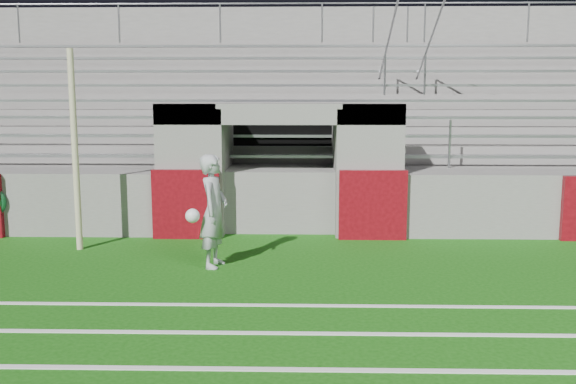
{
  "coord_description": "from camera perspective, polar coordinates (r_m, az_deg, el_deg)",
  "views": [
    {
      "loc": [
        0.46,
        -9.2,
        2.81
      ],
      "look_at": [
        0.2,
        1.8,
        1.1
      ],
      "focal_mm": 40.0,
      "sensor_mm": 36.0,
      "label": 1
    }
  ],
  "objects": [
    {
      "name": "ground",
      "position": [
        9.63,
        -1.46,
        -8.14
      ],
      "size": [
        90.0,
        90.0,
        0.0
      ],
      "primitive_type": "plane",
      "color": "#144F0D",
      "rests_on": "ground"
    },
    {
      "name": "field_post",
      "position": [
        11.98,
        -18.4,
        3.47
      ],
      "size": [
        0.11,
        0.11,
        3.57
      ],
      "primitive_type": "cylinder",
      "color": "beige",
      "rests_on": "ground"
    },
    {
      "name": "stadium_structure",
      "position": [
        17.23,
        -0.18,
        4.45
      ],
      "size": [
        26.0,
        8.48,
        5.42
      ],
      "color": "slate",
      "rests_on": "ground"
    },
    {
      "name": "goalkeeper_with_ball",
      "position": [
        10.41,
        -6.64,
        -1.7
      ],
      "size": [
        0.69,
        0.74,
        1.84
      ],
      "color": "#A3A8AC",
      "rests_on": "ground"
    }
  ]
}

